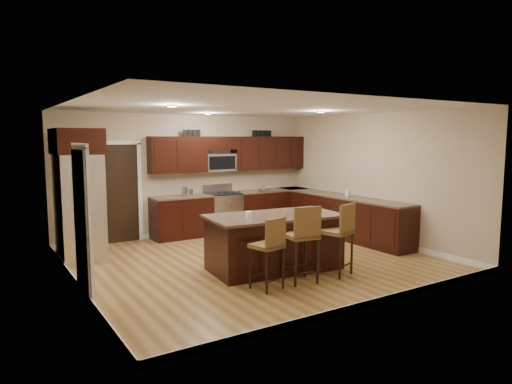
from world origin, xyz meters
TOP-DOWN VIEW (x-y plane):
  - floor at (0.00, 0.00)m, footprint 6.00×6.00m
  - ceiling at (0.00, 0.00)m, footprint 6.00×6.00m
  - wall_back at (0.00, 2.75)m, footprint 6.00×0.00m
  - wall_left at (-3.00, 0.00)m, footprint 0.00×5.50m
  - wall_right at (3.00, 0.00)m, footprint 0.00×5.50m
  - base_cabinets at (1.90, 1.45)m, footprint 4.02×3.96m
  - upper_cabinets at (1.04, 2.58)m, footprint 4.00×0.33m
  - range at (0.68, 2.45)m, footprint 0.76×0.64m
  - microwave at (0.68, 2.60)m, footprint 0.76×0.31m
  - doorway at (-1.65, 2.73)m, footprint 0.85×0.03m
  - pantry_door at (-2.98, -0.30)m, footprint 0.03×0.80m
  - letter_decor at (0.90, 2.58)m, footprint 2.20×0.03m
  - island at (0.00, -0.64)m, footprint 2.31×1.38m
  - stool_left at (-0.65, -1.48)m, footprint 0.47×0.47m
  - stool_mid at (-0.06, -1.49)m, footprint 0.50×0.50m
  - stool_right at (0.69, -1.48)m, footprint 0.54×0.54m
  - refrigerator at (-2.62, 1.65)m, footprint 0.79×1.01m
  - floor_mat at (1.31, 1.47)m, footprint 1.03×0.70m
  - fruit_bowl at (1.84, 2.45)m, footprint 0.36×0.36m
  - soap_bottle at (2.70, 0.47)m, footprint 0.09×0.09m
  - canister_tall at (-0.27, 2.45)m, footprint 0.12×0.12m
  - canister_short at (-0.12, 2.45)m, footprint 0.11×0.11m
  - island_jar at (-0.50, -0.64)m, footprint 0.10×0.10m

SIDE VIEW (x-z plane):
  - floor at x=0.00m, z-range 0.00..0.00m
  - floor_mat at x=1.31m, z-range 0.00..0.01m
  - island at x=0.00m, z-range -0.03..0.89m
  - base_cabinets at x=1.90m, z-range 0.00..0.92m
  - range at x=0.68m, z-range -0.08..1.03m
  - stool_left at x=-0.65m, z-range 0.13..1.19m
  - stool_right at x=0.69m, z-range 0.14..1.30m
  - stool_mid at x=-0.06m, z-range 0.15..1.33m
  - fruit_bowl at x=1.84m, z-range 0.92..1.00m
  - island_jar at x=-0.50m, z-range 0.92..1.02m
  - canister_short at x=-0.12m, z-range 0.92..1.07m
  - soap_bottle at x=2.70m, z-range 0.92..1.10m
  - canister_tall at x=-0.27m, z-range 0.92..1.11m
  - pantry_door at x=-2.98m, z-range 0.00..2.04m
  - doorway at x=-1.65m, z-range 0.00..2.06m
  - refrigerator at x=-2.62m, z-range 0.03..2.38m
  - wall_back at x=0.00m, z-range -1.65..4.35m
  - wall_left at x=-3.00m, z-range -1.40..4.10m
  - wall_right at x=3.00m, z-range -1.40..4.10m
  - microwave at x=0.68m, z-range 1.42..1.82m
  - upper_cabinets at x=1.04m, z-range 1.44..2.24m
  - letter_decor at x=0.90m, z-range 2.22..2.37m
  - ceiling at x=0.00m, z-range 2.70..2.70m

